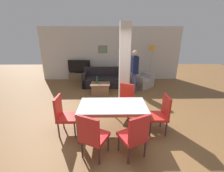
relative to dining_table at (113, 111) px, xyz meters
name	(u,v)px	position (x,y,z in m)	size (l,w,h in m)	color
ground_plane	(113,132)	(0.00, 0.00, -0.59)	(18.00, 18.00, 0.00)	brown
back_wall	(111,54)	(0.00, 4.71, 0.76)	(7.20, 0.09, 2.70)	beige
divider_pillar	(124,65)	(0.42, 1.70, 0.76)	(0.33, 0.39, 2.70)	beige
dining_table	(113,111)	(0.00, 0.00, 0.00)	(1.61, 0.89, 0.74)	brown
dining_chair_head_right	(160,113)	(1.16, 0.00, -0.07)	(0.46, 0.46, 0.96)	red
dining_chair_near_right	(135,135)	(0.40, -0.82, -0.07)	(0.61, 0.61, 0.96)	red
dining_chair_near_left	(93,135)	(-0.40, -0.81, -0.07)	(0.62, 0.62, 0.96)	red
dining_chair_far_right	(126,99)	(0.40, 0.82, -0.07)	(0.61, 0.61, 0.96)	red
dining_chair_head_left	(64,114)	(-1.16, 0.00, -0.07)	(0.46, 0.46, 0.96)	red
sofa	(104,80)	(-0.34, 3.63, -0.31)	(1.92, 0.94, 0.83)	black
armchair	(140,81)	(1.37, 3.44, -0.31)	(1.21, 1.21, 0.79)	#A79F98
coffee_table	(100,89)	(-0.44, 2.53, -0.36)	(0.76, 0.55, 0.45)	brown
bottle	(97,81)	(-0.57, 2.58, -0.04)	(0.07, 0.07, 0.26)	#194C23
tv_stand	(80,77)	(-1.63, 4.43, -0.37)	(1.08, 0.40, 0.43)	brown
tv_screen	(79,67)	(-1.63, 4.43, 0.16)	(1.14, 0.24, 0.66)	black
floor_lamp	(152,52)	(2.01, 4.16, 0.93)	(0.31, 0.31, 1.82)	#B7B7BC
standing_person	(135,69)	(0.93, 2.67, 0.42)	(0.26, 0.40, 1.75)	#444670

